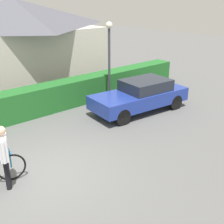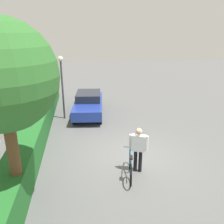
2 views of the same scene
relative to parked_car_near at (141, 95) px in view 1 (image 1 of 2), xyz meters
The scene contains 5 objects.
ground_plane 5.69m from the parked_car_near, 164.11° to the right, with size 60.00×60.00×0.00m, color #565656.
house_distant 7.53m from the parked_car_near, 106.59° to the left, with size 8.13×5.82×4.49m.
parked_car_near is the anchor object (origin of this frame).
person_rider 6.62m from the parked_car_near, 166.85° to the right, with size 0.37×0.65×1.72m.
street_lamp 2.28m from the parked_car_near, 108.96° to the left, with size 0.28×0.28×3.61m.
Camera 1 is at (-3.12, -6.45, 4.61)m, focal length 46.82 mm.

